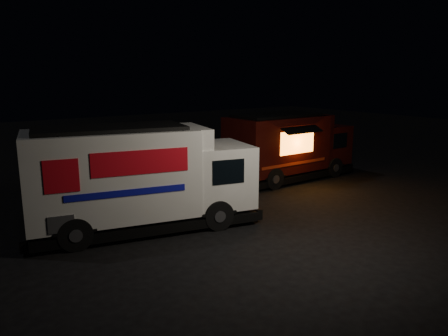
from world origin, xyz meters
The scene contains 3 objects.
ground centered at (0.00, 0.00, 0.00)m, with size 80.00×80.00×0.00m, color black.
white_truck centered at (-3.72, 1.20, 1.73)m, with size 7.65×2.61×3.47m, color silver, non-canonical shape.
red_truck centered at (5.17, 3.65, 1.61)m, with size 6.94×2.55×3.23m, color black, non-canonical shape.
Camera 1 is at (-9.57, -11.77, 5.06)m, focal length 35.00 mm.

